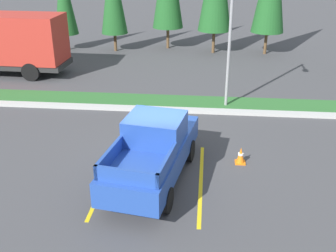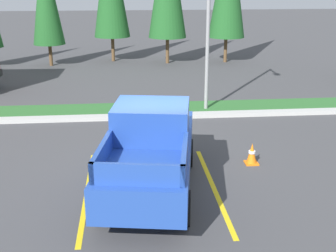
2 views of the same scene
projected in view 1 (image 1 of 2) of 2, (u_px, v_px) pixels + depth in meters
The scene contains 9 objects.
ground_plane at pixel (160, 166), 14.09m from camera, with size 120.00×120.00×0.00m, color #424244.
parking_line_near at pixel (107, 177), 13.46m from camera, with size 0.12×4.80×0.01m, color yellow.
parking_line_far at pixel (201, 182), 13.19m from camera, with size 0.12×4.80×0.01m, color yellow.
curb_strip at pixel (172, 110), 18.59m from camera, with size 56.00×0.40×0.15m, color #B2B2AD.
grass_median at pixel (174, 102), 19.60m from camera, with size 56.00×1.80×0.06m, color #2D662D.
pickup_truck_main at pixel (153, 150), 12.94m from camera, with size 2.72×5.46×2.10m.
cargo_truck_distant at pixel (8, 42), 23.12m from camera, with size 6.88×2.71×3.40m.
street_light at pixel (231, 22), 17.45m from camera, with size 0.24×1.49×6.76m.
traffic_cone at pixel (241, 156), 14.19m from camera, with size 0.36×0.36×0.60m.
Camera 1 is at (1.48, -12.16, 7.10)m, focal length 43.76 mm.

